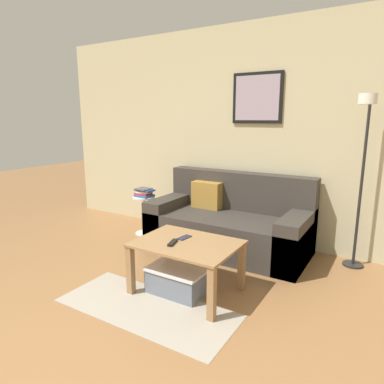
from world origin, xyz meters
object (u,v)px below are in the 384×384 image
(coffee_table, at_px, (187,252))
(cell_phone, at_px, (184,237))
(storage_bin, at_px, (179,278))
(couch, at_px, (229,224))
(side_table, at_px, (144,212))
(remote_control, at_px, (173,243))
(book_stack, at_px, (144,193))
(floor_lamp, at_px, (363,159))

(coffee_table, distance_m, cell_phone, 0.14)
(coffee_table, height_order, storage_bin, coffee_table)
(couch, height_order, coffee_table, couch)
(coffee_table, bearing_deg, cell_phone, 133.17)
(side_table, height_order, cell_phone, side_table)
(couch, xyz_separation_m, coffee_table, (0.12, -1.11, 0.07))
(couch, distance_m, remote_control, 1.21)
(cell_phone, bearing_deg, couch, 98.85)
(side_table, relative_size, cell_phone, 3.56)
(couch, bearing_deg, book_stack, -175.24)
(floor_lamp, distance_m, side_table, 2.60)
(storage_bin, xyz_separation_m, side_table, (-1.22, 1.03, 0.18))
(floor_lamp, distance_m, book_stack, 2.53)
(remote_control, bearing_deg, book_stack, 122.78)
(book_stack, height_order, remote_control, book_stack)
(book_stack, bearing_deg, cell_phone, -37.70)
(storage_bin, height_order, book_stack, book_stack)
(side_table, distance_m, cell_phone, 1.52)
(book_stack, bearing_deg, side_table, -80.79)
(remote_control, bearing_deg, side_table, 123.00)
(side_table, relative_size, book_stack, 2.01)
(side_table, bearing_deg, coffee_table, -38.07)
(side_table, relative_size, remote_control, 3.32)
(storage_bin, bearing_deg, coffee_table, 23.53)
(coffee_table, xyz_separation_m, book_stack, (-1.28, 1.01, 0.18))
(storage_bin, relative_size, remote_control, 3.37)
(storage_bin, height_order, side_table, side_table)
(coffee_table, bearing_deg, storage_bin, -156.47)
(coffee_table, relative_size, floor_lamp, 0.51)
(remote_control, bearing_deg, couch, 77.23)
(coffee_table, distance_m, floor_lamp, 1.84)
(side_table, bearing_deg, storage_bin, -40.11)
(coffee_table, xyz_separation_m, side_table, (-1.28, 1.00, -0.07))
(couch, xyz_separation_m, cell_phone, (0.05, -1.03, 0.16))
(floor_lamp, relative_size, book_stack, 6.81)
(remote_control, bearing_deg, storage_bin, 55.34)
(storage_bin, xyz_separation_m, remote_control, (-0.02, -0.06, 0.35))
(cell_phone, bearing_deg, storage_bin, -75.14)
(book_stack, bearing_deg, remote_control, -42.63)
(couch, bearing_deg, cell_phone, -87.45)
(couch, relative_size, cell_phone, 12.77)
(floor_lamp, height_order, side_table, floor_lamp)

